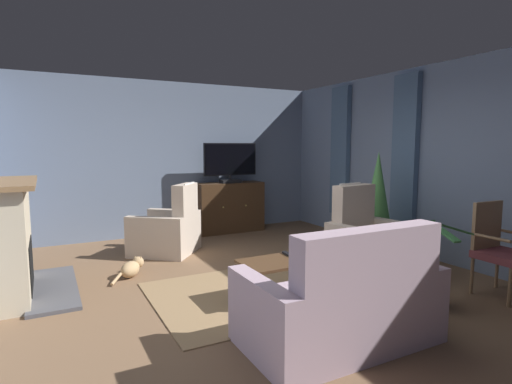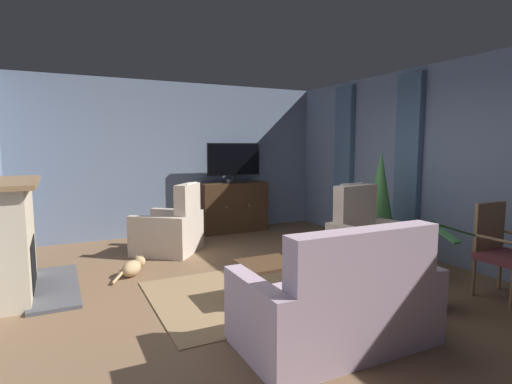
{
  "view_description": "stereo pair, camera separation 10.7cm",
  "coord_description": "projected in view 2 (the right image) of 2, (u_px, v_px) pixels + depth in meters",
  "views": [
    {
      "loc": [
        -2.1,
        -3.77,
        1.62
      ],
      "look_at": [
        0.05,
        0.33,
        1.09
      ],
      "focal_mm": 28.32,
      "sensor_mm": 36.0,
      "label": 1
    },
    {
      "loc": [
        -2.0,
        -3.82,
        1.62
      ],
      "look_at": [
        0.05,
        0.33,
        1.09
      ],
      "focal_mm": 28.32,
      "sensor_mm": 36.0,
      "label": 2
    }
  ],
  "objects": [
    {
      "name": "curtain_panel_near",
      "position": [
        408.0,
        153.0,
        5.99
      ],
      "size": [
        0.1,
        0.44,
        2.31
      ],
      "primitive_type": "cube",
      "color": "slate"
    },
    {
      "name": "armchair_beside_cabinet",
      "position": [
        373.0,
        249.0,
        5.0
      ],
      "size": [
        0.98,
        1.01,
        1.14
      ],
      "color": "#C6B29E",
      "rests_on": "ground_plane"
    },
    {
      "name": "rug_central",
      "position": [
        261.0,
        291.0,
        4.49
      ],
      "size": [
        2.35,
        1.76,
        0.01
      ],
      "primitive_type": "cube",
      "color": "#8E704C",
      "rests_on": "ground_plane"
    },
    {
      "name": "tv_remote",
      "position": [
        287.0,
        254.0,
        4.44
      ],
      "size": [
        0.07,
        0.17,
        0.02
      ],
      "primitive_type": "cube",
      "rotation": [
        0.0,
        0.0,
        1.47
      ],
      "color": "black",
      "rests_on": "coffee_table"
    },
    {
      "name": "wall_back",
      "position": [
        178.0,
        159.0,
        7.4
      ],
      "size": [
        6.11,
        0.1,
        2.75
      ],
      "primitive_type": "cube",
      "color": "slate",
      "rests_on": "ground_plane"
    },
    {
      "name": "sofa_floral",
      "position": [
        340.0,
        306.0,
        3.26
      ],
      "size": [
        1.59,
        0.9,
        1.02
      ],
      "color": "#AD93A3",
      "rests_on": "ground_plane"
    },
    {
      "name": "curtain_panel_far",
      "position": [
        344.0,
        151.0,
        7.33
      ],
      "size": [
        0.1,
        0.44,
        2.31
      ],
      "primitive_type": "cube",
      "color": "slate"
    },
    {
      "name": "ground_plane",
      "position": [
        265.0,
        294.0,
        4.47
      ],
      "size": [
        6.11,
        7.44,
        0.04
      ],
      "primitive_type": "cube",
      "color": "brown"
    },
    {
      "name": "fireplace",
      "position": [
        12.0,
        241.0,
        4.37
      ],
      "size": [
        0.9,
        1.54,
        1.25
      ],
      "color": "#4C4C51",
      "rests_on": "ground_plane"
    },
    {
      "name": "wall_right_with_window",
      "position": [
        446.0,
        163.0,
        5.55
      ],
      "size": [
        0.1,
        7.44,
        2.75
      ],
      "primitive_type": "cube",
      "color": "slate",
      "rests_on": "ground_plane"
    },
    {
      "name": "tv_cabinet",
      "position": [
        233.0,
        208.0,
        7.61
      ],
      "size": [
        1.27,
        0.48,
        0.93
      ],
      "color": "black",
      "rests_on": "ground_plane"
    },
    {
      "name": "coffee_table",
      "position": [
        286.0,
        264.0,
        4.28
      ],
      "size": [
        1.0,
        0.53,
        0.42
      ],
      "color": "#4C331E",
      "rests_on": "ground_plane"
    },
    {
      "name": "armchair_in_far_corner",
      "position": [
        171.0,
        231.0,
        6.12
      ],
      "size": [
        1.2,
        1.2,
        1.07
      ],
      "color": "#C6B29E",
      "rests_on": "ground_plane"
    },
    {
      "name": "potted_plant_tall_palm_by_window",
      "position": [
        431.0,
        284.0,
        4.03
      ],
      "size": [
        1.0,
        0.77,
        0.88
      ],
      "color": "#3D4C5B",
      "rests_on": "ground_plane"
    },
    {
      "name": "side_chair_nearest_door",
      "position": [
        501.0,
        249.0,
        4.29
      ],
      "size": [
        0.51,
        0.48,
        1.01
      ],
      "color": "brown",
      "rests_on": "ground_plane"
    },
    {
      "name": "potted_plant_leafy_by_curtain",
      "position": [
        380.0,
        201.0,
        5.76
      ],
      "size": [
        0.47,
        0.47,
        1.54
      ],
      "color": "#3D4C5B",
      "rests_on": "ground_plane"
    },
    {
      "name": "cat",
      "position": [
        133.0,
        267.0,
        5.06
      ],
      "size": [
        0.48,
        0.52,
        0.22
      ],
      "color": "tan",
      "rests_on": "ground_plane"
    },
    {
      "name": "television",
      "position": [
        234.0,
        162.0,
        7.47
      ],
      "size": [
        1.03,
        0.2,
        0.74
      ],
      "color": "black",
      "rests_on": "tv_cabinet"
    }
  ]
}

